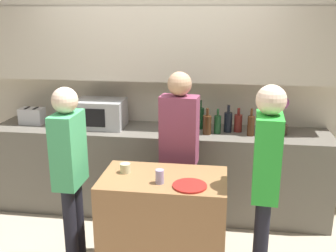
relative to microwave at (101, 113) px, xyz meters
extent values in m
cube|color=beige|center=(0.63, 0.33, 0.26)|extent=(6.40, 0.08, 2.70)
cube|color=beige|center=(0.63, 0.13, 0.74)|extent=(3.74, 0.32, 0.75)
cube|color=#6B665B|center=(0.63, -0.02, -0.62)|extent=(3.60, 0.62, 0.94)
cube|color=#996B42|center=(0.86, -1.13, -0.64)|extent=(1.00, 0.59, 0.89)
cube|color=#B7BABC|center=(0.00, 0.00, 0.00)|extent=(0.52, 0.38, 0.30)
cube|color=black|center=(-0.05, -0.19, 0.00)|extent=(0.31, 0.01, 0.19)
cube|color=silver|center=(-0.79, 0.00, -0.06)|extent=(0.26, 0.16, 0.18)
cube|color=black|center=(-0.84, 0.00, 0.03)|extent=(0.02, 0.11, 0.01)
cube|color=black|center=(-0.74, 0.00, 0.03)|extent=(0.02, 0.11, 0.01)
cylinder|color=brown|center=(1.90, 0.00, -0.10)|extent=(0.14, 0.14, 0.10)
cylinder|color=#38662D|center=(1.90, 0.00, 0.04)|extent=(0.01, 0.01, 0.18)
sphere|color=#B25199|center=(1.90, 0.00, 0.18)|extent=(0.13, 0.13, 0.13)
cylinder|color=#194723|center=(1.08, 0.08, -0.04)|extent=(0.08, 0.08, 0.22)
cylinder|color=#194723|center=(1.08, 0.08, 0.12)|extent=(0.03, 0.03, 0.09)
cylinder|color=#472814|center=(1.16, -0.11, -0.05)|extent=(0.09, 0.09, 0.20)
cylinder|color=#472814|center=(1.16, -0.11, 0.08)|extent=(0.03, 0.03, 0.08)
cylinder|color=#194723|center=(1.26, -0.06, -0.06)|extent=(0.07, 0.07, 0.19)
cylinder|color=#194723|center=(1.26, -0.06, 0.07)|extent=(0.02, 0.02, 0.07)
cylinder|color=black|center=(1.37, 0.00, -0.05)|extent=(0.08, 0.08, 0.21)
cylinder|color=black|center=(1.37, 0.00, 0.10)|extent=(0.03, 0.03, 0.08)
cylinder|color=maroon|center=(1.47, 0.03, -0.06)|extent=(0.08, 0.08, 0.18)
cylinder|color=maroon|center=(1.47, 0.03, 0.07)|extent=(0.03, 0.03, 0.07)
cylinder|color=#472814|center=(1.60, -0.10, -0.05)|extent=(0.07, 0.07, 0.20)
cylinder|color=#472814|center=(1.60, -0.10, 0.09)|extent=(0.02, 0.02, 0.08)
cylinder|color=red|center=(1.09, -1.28, -0.19)|extent=(0.26, 0.26, 0.01)
cylinder|color=beige|center=(0.54, -1.08, -0.16)|extent=(0.09, 0.09, 0.08)
cylinder|color=#A097C3|center=(0.85, -1.25, -0.15)|extent=(0.07, 0.07, 0.11)
cylinder|color=black|center=(1.64, -1.27, -0.69)|extent=(0.11, 0.11, 0.81)
cylinder|color=black|center=(1.65, -1.11, -0.69)|extent=(0.11, 0.11, 0.81)
cube|color=green|center=(1.64, -1.19, 0.03)|extent=(0.21, 0.35, 0.64)
sphere|color=beige|center=(1.64, -1.19, 0.46)|extent=(0.22, 0.22, 0.22)
cylinder|color=black|center=(1.00, -0.58, -0.69)|extent=(0.11, 0.11, 0.80)
cylinder|color=black|center=(0.84, -0.57, -0.69)|extent=(0.11, 0.11, 0.80)
cube|color=#8A3C5A|center=(0.92, -0.58, 0.03)|extent=(0.36, 0.23, 0.63)
sphere|color=tan|center=(0.92, -0.58, 0.45)|extent=(0.22, 0.22, 0.22)
cylinder|color=black|center=(0.09, -1.04, -0.70)|extent=(0.11, 0.11, 0.77)
cylinder|color=black|center=(0.08, -1.20, -0.70)|extent=(0.11, 0.11, 0.77)
cube|color=#48B16F|center=(0.08, -1.12, -0.01)|extent=(0.19, 0.34, 0.61)
sphere|color=beige|center=(0.08, -1.12, 0.40)|extent=(0.21, 0.21, 0.21)
camera|label=1|loc=(1.30, -3.97, 1.07)|focal=42.00mm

